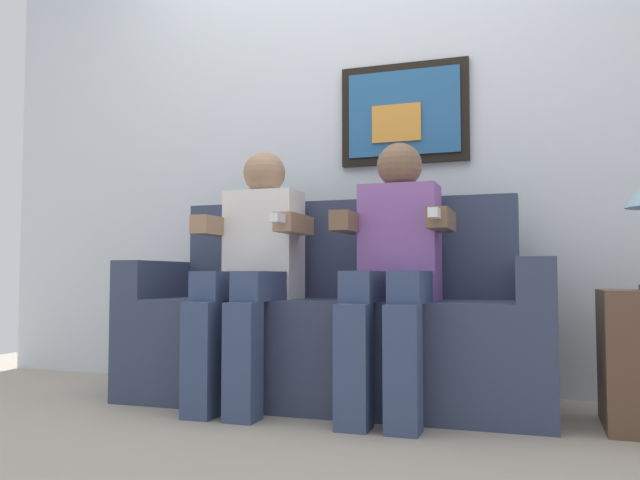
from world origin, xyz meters
The scene contains 5 objects.
ground_plane centered at (0.00, 0.00, 0.00)m, with size 5.51×5.51×0.00m, color #9E9384.
back_wall_assembly centered at (0.01, 0.76, 1.30)m, with size 4.24×0.10×2.60m.
couch centered at (0.00, 0.33, 0.31)m, with size 1.84×0.58×0.90m.
person_on_left centered at (-0.31, 0.16, 0.61)m, with size 0.46×0.56×1.11m.
person_on_right centered at (0.31, 0.16, 0.61)m, with size 0.46×0.56×1.11m.
Camera 1 is at (0.86, -2.38, 0.55)m, focal length 36.34 mm.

